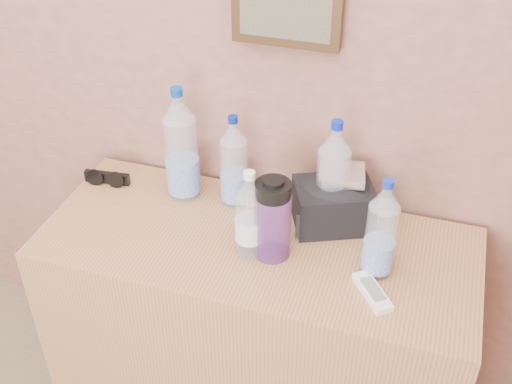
% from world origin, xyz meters
% --- Properties ---
extents(picture_frame, '(0.30, 0.03, 0.25)m').
position_xyz_m(picture_frame, '(0.25, 1.98, 1.40)').
color(picture_frame, '#382311').
rests_on(picture_frame, room_shell).
extents(dresser, '(1.25, 0.52, 0.78)m').
position_xyz_m(dresser, '(0.25, 1.72, 0.39)').
color(dresser, '#A68552').
rests_on(dresser, ground).
extents(pet_large_a, '(0.10, 0.10, 0.37)m').
position_xyz_m(pet_large_a, '(-0.03, 1.87, 0.95)').
color(pet_large_a, white).
rests_on(pet_large_a, dresser).
extents(pet_large_b, '(0.08, 0.08, 0.30)m').
position_xyz_m(pet_large_b, '(0.13, 1.88, 0.92)').
color(pet_large_b, '#AEC5D1').
rests_on(pet_large_b, dresser).
extents(pet_large_c, '(0.09, 0.09, 0.35)m').
position_xyz_m(pet_large_c, '(0.43, 1.86, 0.94)').
color(pet_large_c, silver).
rests_on(pet_large_c, dresser).
extents(pet_large_d, '(0.08, 0.08, 0.30)m').
position_xyz_m(pet_large_d, '(0.60, 1.70, 0.92)').
color(pet_large_d, silver).
rests_on(pet_large_d, dresser).
extents(pet_small, '(0.08, 0.08, 0.27)m').
position_xyz_m(pet_small, '(0.25, 1.67, 0.90)').
color(pet_small, '#D0EEFE').
rests_on(pet_small, dresser).
extents(nalgene_bottle, '(0.10, 0.10, 0.25)m').
position_xyz_m(nalgene_bottle, '(0.31, 1.68, 0.91)').
color(nalgene_bottle, '#622F8D').
rests_on(nalgene_bottle, dresser).
extents(sunglasses, '(0.15, 0.07, 0.04)m').
position_xyz_m(sunglasses, '(-0.29, 1.85, 0.80)').
color(sunglasses, black).
rests_on(sunglasses, dresser).
extents(ac_remote, '(0.12, 0.14, 0.02)m').
position_xyz_m(ac_remote, '(0.60, 1.60, 0.79)').
color(ac_remote, white).
rests_on(ac_remote, dresser).
extents(toiletry_bag, '(0.27, 0.24, 0.15)m').
position_xyz_m(toiletry_bag, '(0.44, 1.86, 0.86)').
color(toiletry_bag, black).
rests_on(toiletry_bag, dresser).
extents(foil_packet, '(0.15, 0.13, 0.03)m').
position_xyz_m(foil_packet, '(0.45, 1.89, 0.95)').
color(foil_packet, white).
rests_on(foil_packet, toiletry_bag).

